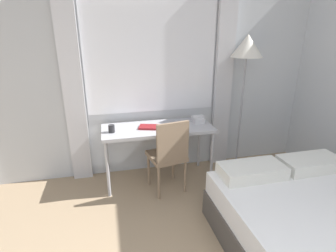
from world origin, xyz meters
name	(u,v)px	position (x,y,z in m)	size (l,w,h in m)	color
wall_back_with_window	(139,73)	(0.02, 3.20, 1.35)	(5.72, 0.13, 2.70)	silver
desk	(158,131)	(0.18, 2.85, 0.68)	(1.36, 0.55, 0.74)	#B2B2B7
desk_chair	(169,152)	(0.25, 2.55, 0.52)	(0.47, 0.47, 0.92)	#8C7259
bed	(335,246)	(1.26, 1.13, 0.26)	(1.50, 1.93, 0.63)	#4C4742
standing_lamp	(247,53)	(1.32, 2.89, 1.60)	(0.40, 0.40, 1.82)	#4C4C51
telephone	(198,119)	(0.73, 2.91, 0.78)	(0.15, 0.18, 0.09)	silver
book	(151,127)	(0.10, 2.83, 0.75)	(0.33, 0.24, 0.02)	maroon
mug	(112,129)	(-0.38, 2.79, 0.78)	(0.07, 0.07, 0.09)	#262628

